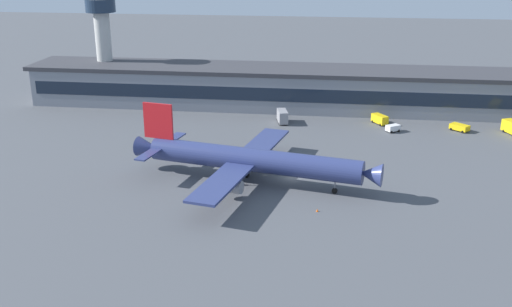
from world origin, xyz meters
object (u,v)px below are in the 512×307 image
object	(u,v)px
pushback_tractor	(459,127)
traffic_cone_0	(317,210)
follow_me_car	(156,115)
stair_truck	(282,116)
control_tower	(103,33)
crew_van	(380,119)
airliner	(249,160)
baggage_tug	(393,128)

from	to	relation	value
pushback_tractor	traffic_cone_0	bearing A→B (deg)	-122.75
follow_me_car	pushback_tractor	size ratio (longest dim) A/B	0.88
stair_truck	traffic_cone_0	world-z (taller)	stair_truck
follow_me_car	stair_truck	xyz separation A→B (m)	(36.12, 0.11, 0.89)
control_tower	traffic_cone_0	size ratio (longest dim) A/B	59.80
stair_truck	crew_van	bearing A→B (deg)	5.58
control_tower	pushback_tractor	world-z (taller)	control_tower
crew_van	airliner	bearing A→B (deg)	-122.63
follow_me_car	airliner	bearing A→B (deg)	-52.83
traffic_cone_0	follow_me_car	bearing A→B (deg)	130.27
airliner	control_tower	size ratio (longest dim) A/B	1.60
airliner	follow_me_car	distance (m)	55.00
baggage_tug	crew_van	bearing A→B (deg)	113.83
stair_truck	baggage_tug	bearing A→B (deg)	-7.98
pushback_tractor	control_tower	bearing A→B (deg)	168.02
baggage_tug	follow_me_car	xyz separation A→B (m)	(-65.87, 4.06, 0.00)
stair_truck	pushback_tractor	distance (m)	47.29
airliner	baggage_tug	distance (m)	51.56
airliner	pushback_tractor	xyz separation A→B (m)	(50.24, 42.84, -3.93)
control_tower	stair_truck	size ratio (longest dim) A/B	5.18
baggage_tug	traffic_cone_0	bearing A→B (deg)	-109.15
airliner	stair_truck	size ratio (longest dim) A/B	8.27
stair_truck	traffic_cone_0	distance (m)	57.65
baggage_tug	stair_truck	world-z (taller)	stair_truck
stair_truck	crew_van	distance (m)	26.89
crew_van	traffic_cone_0	size ratio (longest dim) A/B	10.06
stair_truck	pushback_tractor	bearing A→B (deg)	-1.19
follow_me_car	baggage_tug	bearing A→B (deg)	-3.53
crew_van	control_tower	bearing A→B (deg)	167.53
control_tower	baggage_tug	world-z (taller)	control_tower
baggage_tug	control_tower	bearing A→B (deg)	163.81
airliner	pushback_tractor	distance (m)	66.15
follow_me_car	traffic_cone_0	world-z (taller)	follow_me_car
baggage_tug	pushback_tractor	distance (m)	17.81
crew_van	traffic_cone_0	bearing A→B (deg)	-104.39
crew_van	pushback_tractor	bearing A→B (deg)	-9.93
control_tower	baggage_tug	xyz separation A→B (m)	(88.49, -25.69, -19.50)
control_tower	crew_van	distance (m)	89.63
stair_truck	follow_me_car	bearing A→B (deg)	-179.83
baggage_tug	crew_van	size ratio (longest dim) A/B	0.73
baggage_tug	pushback_tractor	xyz separation A→B (m)	(17.52, 3.19, -0.04)
follow_me_car	pushback_tractor	distance (m)	83.39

